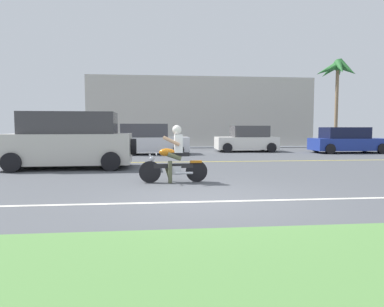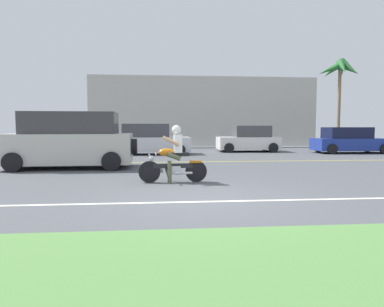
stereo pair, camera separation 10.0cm
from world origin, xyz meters
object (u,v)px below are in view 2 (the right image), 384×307
at_px(parked_car_3, 349,141).
at_px(motorcyclist_distant, 61,148).
at_px(suv_nearby, 70,141).
at_px(parked_car_0, 61,142).
at_px(parked_car_2, 249,140).
at_px(palm_tree_0, 340,72).
at_px(motorcyclist, 174,158).
at_px(parked_car_1, 149,140).

height_order(parked_car_3, motorcyclist_distant, parked_car_3).
height_order(suv_nearby, parked_car_3, suv_nearby).
bearing_deg(parked_car_3, parked_car_0, 179.87).
xyz_separation_m(parked_car_2, palm_tree_0, (6.42, 1.50, 4.37)).
bearing_deg(motorcyclist, parked_car_3, 42.75).
bearing_deg(suv_nearby, motorcyclist_distant, 112.80).
relative_size(parked_car_1, parked_car_2, 1.17).
bearing_deg(parked_car_0, suv_nearby, -71.64).
bearing_deg(motorcyclist, parked_car_0, 119.96).
xyz_separation_m(parked_car_3, motorcyclist_distant, (-14.94, -3.60, -0.12)).
xyz_separation_m(parked_car_0, parked_car_2, (10.52, 1.66, 0.04)).
bearing_deg(parked_car_0, motorcyclist, -60.04).
distance_m(parked_car_2, motorcyclist_distant, 10.91).
distance_m(suv_nearby, parked_car_1, 6.65).
bearing_deg(parked_car_3, motorcyclist, -137.25).
bearing_deg(motorcyclist_distant, parked_car_0, 105.23).
relative_size(motorcyclist, parked_car_0, 0.48).
relative_size(motorcyclist, palm_tree_0, 0.30).
relative_size(suv_nearby, parked_car_0, 1.22).
bearing_deg(parked_car_3, parked_car_2, 162.62).
distance_m(parked_car_2, palm_tree_0, 7.91).
bearing_deg(motorcyclist, palm_tree_0, 48.30).
bearing_deg(suv_nearby, parked_car_0, 108.36).
bearing_deg(parked_car_0, motorcyclist_distant, -74.77).
distance_m(suv_nearby, motorcyclist_distant, 2.69).
bearing_deg(parked_car_0, palm_tree_0, 10.56).
height_order(suv_nearby, palm_tree_0, palm_tree_0).
relative_size(parked_car_1, motorcyclist_distant, 3.04).
bearing_deg(parked_car_1, motorcyclist_distant, -134.60).
bearing_deg(palm_tree_0, suv_nearby, -148.19).
bearing_deg(parked_car_1, parked_car_0, -179.62).
height_order(parked_car_1, motorcyclist_distant, parked_car_1).
bearing_deg(parked_car_0, parked_car_1, 0.38).
height_order(suv_nearby, parked_car_1, suv_nearby).
bearing_deg(parked_car_2, parked_car_3, -17.38).
bearing_deg(suv_nearby, parked_car_1, 67.12).
distance_m(motorcyclist, parked_car_2, 12.33).
xyz_separation_m(motorcyclist, motorcyclist_distant, (-4.56, 5.99, -0.06)).
distance_m(parked_car_0, parked_car_1, 4.61).
relative_size(parked_car_2, palm_tree_0, 0.61).
bearing_deg(parked_car_3, suv_nearby, -156.46).
xyz_separation_m(motorcyclist, parked_car_2, (4.97, 11.28, 0.09)).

